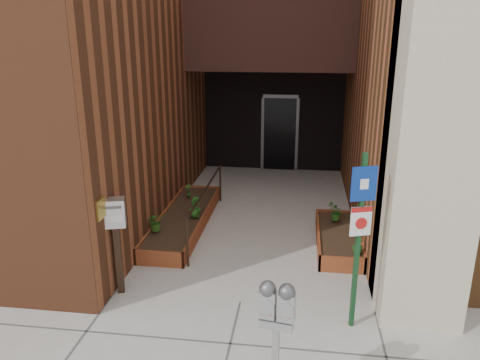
% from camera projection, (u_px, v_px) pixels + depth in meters
% --- Properties ---
extents(ground, '(80.00, 80.00, 0.00)m').
position_uv_depth(ground, '(240.00, 302.00, 7.10)').
color(ground, '#9E9991').
rests_on(ground, ground).
extents(planter_left, '(0.90, 3.60, 0.30)m').
position_uv_depth(planter_left, '(184.00, 220.00, 9.81)').
color(planter_left, brown).
rests_on(planter_left, ground).
extents(planter_right, '(0.80, 2.20, 0.30)m').
position_uv_depth(planter_right, '(338.00, 239.00, 8.94)').
color(planter_right, brown).
rests_on(planter_right, ground).
extents(handrail, '(0.04, 3.34, 0.90)m').
position_uv_depth(handrail, '(206.00, 195.00, 9.51)').
color(handrail, black).
rests_on(handrail, ground).
extents(parking_meter, '(0.37, 0.20, 1.63)m').
position_uv_depth(parking_meter, '(277.00, 316.00, 4.61)').
color(parking_meter, '#9B9A9D').
rests_on(parking_meter, ground).
extents(sign_post, '(0.33, 0.13, 2.50)m').
position_uv_depth(sign_post, '(360.00, 225.00, 6.07)').
color(sign_post, '#163E1E').
rests_on(sign_post, ground).
extents(payment_dropbox, '(0.36, 0.31, 1.56)m').
position_uv_depth(payment_dropbox, '(116.00, 226.00, 7.05)').
color(payment_dropbox, black).
rests_on(payment_dropbox, ground).
extents(shrub_left_a, '(0.45, 0.45, 0.36)m').
position_uv_depth(shrub_left_a, '(156.00, 222.00, 8.86)').
color(shrub_left_a, '#2C5F1B').
rests_on(shrub_left_a, planter_left).
extents(shrub_left_b, '(0.31, 0.31, 0.40)m').
position_uv_depth(shrub_left_b, '(196.00, 207.00, 9.53)').
color(shrub_left_b, '#245B1A').
rests_on(shrub_left_b, planter_left).
extents(shrub_left_c, '(0.30, 0.30, 0.38)m').
position_uv_depth(shrub_left_c, '(194.00, 208.00, 9.52)').
color(shrub_left_c, '#245E1A').
rests_on(shrub_left_c, planter_left).
extents(shrub_left_d, '(0.24, 0.24, 0.33)m').
position_uv_depth(shrub_left_d, '(189.00, 190.00, 10.63)').
color(shrub_left_d, '#295F1B').
rests_on(shrub_left_d, planter_left).
extents(shrub_right_a, '(0.23, 0.23, 0.31)m').
position_uv_depth(shrub_right_a, '(358.00, 245.00, 7.96)').
color(shrub_right_a, '#195618').
rests_on(shrub_right_a, planter_right).
extents(shrub_right_b, '(0.25, 0.25, 0.34)m').
position_uv_depth(shrub_right_b, '(352.00, 222.00, 8.86)').
color(shrub_right_b, '#225F1B').
rests_on(shrub_right_b, planter_right).
extents(shrub_right_c, '(0.44, 0.44, 0.36)m').
position_uv_depth(shrub_right_c, '(336.00, 212.00, 9.32)').
color(shrub_right_c, '#245819').
rests_on(shrub_right_c, planter_right).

